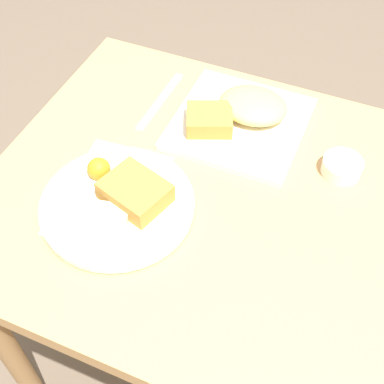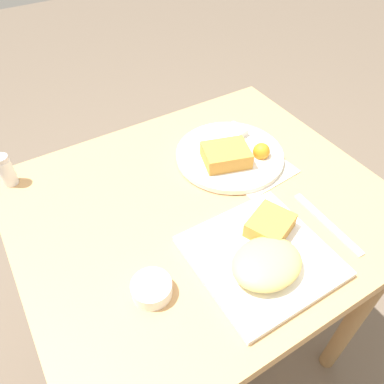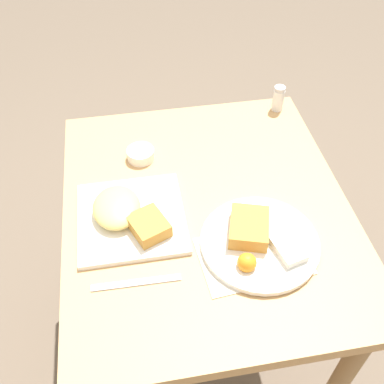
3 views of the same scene
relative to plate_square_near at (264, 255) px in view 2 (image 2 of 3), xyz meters
name	(u,v)px [view 2 (image 2 of 3)]	position (x,y,z in m)	size (l,w,h in m)	color
ground_plane	(199,342)	(-0.02, 0.20, -0.80)	(8.00, 8.00, 0.00)	brown
dining_table	(202,233)	(-0.02, 0.20, -0.14)	(0.84, 0.73, 0.77)	tan
menu_card	(243,159)	(0.16, 0.28, -0.02)	(0.19, 0.26, 0.00)	beige
plate_square_near	(264,255)	(0.00, 0.00, 0.00)	(0.26, 0.26, 0.06)	white
plate_oval_far	(230,153)	(0.13, 0.29, 0.00)	(0.28, 0.28, 0.05)	white
sauce_ramekin	(152,288)	(-0.22, 0.05, -0.01)	(0.08, 0.08, 0.03)	white
salt_shaker	(7,172)	(-0.38, 0.50, 0.01)	(0.04, 0.04, 0.08)	white
butter_knife	(327,223)	(0.18, 0.00, -0.02)	(0.02, 0.20, 0.00)	silver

